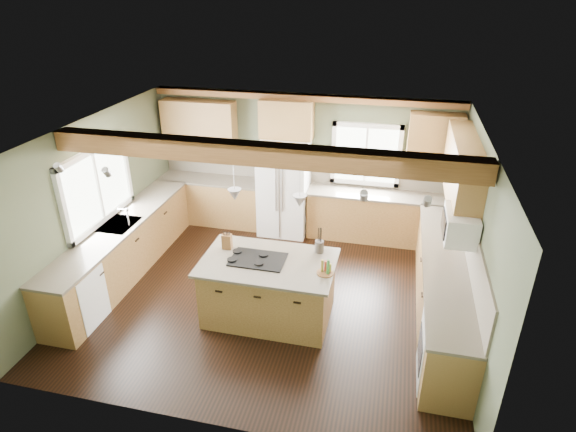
# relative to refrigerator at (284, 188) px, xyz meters

# --- Properties ---
(floor) EXTENTS (5.60, 5.60, 0.00)m
(floor) POSITION_rel_refrigerator_xyz_m (0.30, -2.12, -0.90)
(floor) COLOR black
(floor) RESTS_ON ground
(ceiling) EXTENTS (5.60, 5.60, 0.00)m
(ceiling) POSITION_rel_refrigerator_xyz_m (0.30, -2.12, 1.70)
(ceiling) COLOR silver
(ceiling) RESTS_ON wall_back
(wall_back) EXTENTS (5.60, 0.00, 5.60)m
(wall_back) POSITION_rel_refrigerator_xyz_m (0.30, 0.38, 0.40)
(wall_back) COLOR #4C523A
(wall_back) RESTS_ON ground
(wall_left) EXTENTS (0.00, 5.00, 5.00)m
(wall_left) POSITION_rel_refrigerator_xyz_m (-2.50, -2.12, 0.40)
(wall_left) COLOR #4C523A
(wall_left) RESTS_ON ground
(wall_right) EXTENTS (0.00, 5.00, 5.00)m
(wall_right) POSITION_rel_refrigerator_xyz_m (3.10, -2.12, 0.40)
(wall_right) COLOR #4C523A
(wall_right) RESTS_ON ground
(ceiling_beam) EXTENTS (5.55, 0.26, 0.26)m
(ceiling_beam) POSITION_rel_refrigerator_xyz_m (0.30, -2.62, 1.57)
(ceiling_beam) COLOR brown
(ceiling_beam) RESTS_ON ceiling
(soffit_trim) EXTENTS (5.55, 0.20, 0.10)m
(soffit_trim) POSITION_rel_refrigerator_xyz_m (0.30, 0.28, 1.64)
(soffit_trim) COLOR brown
(soffit_trim) RESTS_ON ceiling
(backsplash_back) EXTENTS (5.58, 0.03, 0.58)m
(backsplash_back) POSITION_rel_refrigerator_xyz_m (0.30, 0.36, 0.31)
(backsplash_back) COLOR brown
(backsplash_back) RESTS_ON wall_back
(backsplash_right) EXTENTS (0.03, 3.70, 0.58)m
(backsplash_right) POSITION_rel_refrigerator_xyz_m (3.08, -2.07, 0.31)
(backsplash_right) COLOR brown
(backsplash_right) RESTS_ON wall_right
(base_cab_back_left) EXTENTS (2.02, 0.60, 0.88)m
(base_cab_back_left) POSITION_rel_refrigerator_xyz_m (-1.49, 0.08, -0.46)
(base_cab_back_left) COLOR brown
(base_cab_back_left) RESTS_ON floor
(counter_back_left) EXTENTS (2.06, 0.64, 0.04)m
(counter_back_left) POSITION_rel_refrigerator_xyz_m (-1.49, 0.08, 0.00)
(counter_back_left) COLOR #473F34
(counter_back_left) RESTS_ON base_cab_back_left
(base_cab_back_right) EXTENTS (2.62, 0.60, 0.88)m
(base_cab_back_right) POSITION_rel_refrigerator_xyz_m (1.79, 0.08, -0.46)
(base_cab_back_right) COLOR brown
(base_cab_back_right) RESTS_ON floor
(counter_back_right) EXTENTS (2.66, 0.64, 0.04)m
(counter_back_right) POSITION_rel_refrigerator_xyz_m (1.79, 0.08, 0.00)
(counter_back_right) COLOR #473F34
(counter_back_right) RESTS_ON base_cab_back_right
(base_cab_left) EXTENTS (0.60, 3.70, 0.88)m
(base_cab_left) POSITION_rel_refrigerator_xyz_m (-2.20, -2.07, -0.46)
(base_cab_left) COLOR brown
(base_cab_left) RESTS_ON floor
(counter_left) EXTENTS (0.64, 3.74, 0.04)m
(counter_left) POSITION_rel_refrigerator_xyz_m (-2.20, -2.07, 0.00)
(counter_left) COLOR #473F34
(counter_left) RESTS_ON base_cab_left
(base_cab_right) EXTENTS (0.60, 3.70, 0.88)m
(base_cab_right) POSITION_rel_refrigerator_xyz_m (2.80, -2.07, -0.46)
(base_cab_right) COLOR brown
(base_cab_right) RESTS_ON floor
(counter_right) EXTENTS (0.64, 3.74, 0.04)m
(counter_right) POSITION_rel_refrigerator_xyz_m (2.80, -2.07, 0.00)
(counter_right) COLOR #473F34
(counter_right) RESTS_ON base_cab_right
(upper_cab_back_left) EXTENTS (1.40, 0.35, 0.90)m
(upper_cab_back_left) POSITION_rel_refrigerator_xyz_m (-1.69, 0.21, 1.05)
(upper_cab_back_left) COLOR brown
(upper_cab_back_left) RESTS_ON wall_back
(upper_cab_over_fridge) EXTENTS (0.96, 0.35, 0.70)m
(upper_cab_over_fridge) POSITION_rel_refrigerator_xyz_m (-0.00, 0.21, 1.25)
(upper_cab_over_fridge) COLOR brown
(upper_cab_over_fridge) RESTS_ON wall_back
(upper_cab_right) EXTENTS (0.35, 2.20, 0.90)m
(upper_cab_right) POSITION_rel_refrigerator_xyz_m (2.92, -1.22, 1.05)
(upper_cab_right) COLOR brown
(upper_cab_right) RESTS_ON wall_right
(upper_cab_back_corner) EXTENTS (0.90, 0.35, 0.90)m
(upper_cab_back_corner) POSITION_rel_refrigerator_xyz_m (2.60, 0.21, 1.05)
(upper_cab_back_corner) COLOR brown
(upper_cab_back_corner) RESTS_ON wall_back
(window_left) EXTENTS (0.04, 1.60, 1.05)m
(window_left) POSITION_rel_refrigerator_xyz_m (-2.48, -2.07, 0.65)
(window_left) COLOR white
(window_left) RESTS_ON wall_left
(window_back) EXTENTS (1.10, 0.04, 1.00)m
(window_back) POSITION_rel_refrigerator_xyz_m (1.45, 0.36, 0.65)
(window_back) COLOR white
(window_back) RESTS_ON wall_back
(sink) EXTENTS (0.50, 0.65, 0.03)m
(sink) POSITION_rel_refrigerator_xyz_m (-2.20, -2.07, 0.01)
(sink) COLOR #262628
(sink) RESTS_ON counter_left
(faucet) EXTENTS (0.02, 0.02, 0.28)m
(faucet) POSITION_rel_refrigerator_xyz_m (-2.02, -2.07, 0.15)
(faucet) COLOR #B2B2B7
(faucet) RESTS_ON sink
(dishwasher) EXTENTS (0.60, 0.60, 0.84)m
(dishwasher) POSITION_rel_refrigerator_xyz_m (-2.19, -3.37, -0.47)
(dishwasher) COLOR white
(dishwasher) RESTS_ON floor
(oven) EXTENTS (0.60, 0.72, 0.84)m
(oven) POSITION_rel_refrigerator_xyz_m (2.79, -3.37, -0.47)
(oven) COLOR white
(oven) RESTS_ON floor
(microwave) EXTENTS (0.40, 0.70, 0.38)m
(microwave) POSITION_rel_refrigerator_xyz_m (2.88, -2.17, 0.65)
(microwave) COLOR white
(microwave) RESTS_ON wall_right
(pendant_left) EXTENTS (0.18, 0.18, 0.16)m
(pendant_left) POSITION_rel_refrigerator_xyz_m (-0.03, -2.62, 0.98)
(pendant_left) COLOR #B2B2B7
(pendant_left) RESTS_ON ceiling
(pendant_right) EXTENTS (0.18, 0.18, 0.16)m
(pendant_right) POSITION_rel_refrigerator_xyz_m (0.84, -2.62, 0.98)
(pendant_right) COLOR #B2B2B7
(pendant_right) RESTS_ON ceiling
(refrigerator) EXTENTS (0.90, 0.74, 1.80)m
(refrigerator) POSITION_rel_refrigerator_xyz_m (0.00, 0.00, 0.00)
(refrigerator) COLOR silver
(refrigerator) RESTS_ON floor
(island) EXTENTS (1.75, 1.07, 0.88)m
(island) POSITION_rel_refrigerator_xyz_m (0.40, -2.62, -0.46)
(island) COLOR brown
(island) RESTS_ON floor
(island_top) EXTENTS (1.86, 1.19, 0.04)m
(island_top) POSITION_rel_refrigerator_xyz_m (0.40, -2.62, 0.00)
(island_top) COLOR #473F34
(island_top) RESTS_ON island
(cooktop) EXTENTS (0.76, 0.51, 0.02)m
(cooktop) POSITION_rel_refrigerator_xyz_m (0.26, -2.62, 0.03)
(cooktop) COLOR black
(cooktop) RESTS_ON island_top
(knife_block) EXTENTS (0.14, 0.10, 0.22)m
(knife_block) POSITION_rel_refrigerator_xyz_m (-0.27, -2.40, 0.13)
(knife_block) COLOR brown
(knife_block) RESTS_ON island_top
(utensil_crock) EXTENTS (0.15, 0.15, 0.17)m
(utensil_crock) POSITION_rel_refrigerator_xyz_m (1.04, -2.20, 0.11)
(utensil_crock) COLOR #403633
(utensil_crock) RESTS_ON island_top
(bottle_tray) EXTENTS (0.28, 0.28, 0.21)m
(bottle_tray) POSITION_rel_refrigerator_xyz_m (1.21, -2.74, 0.12)
(bottle_tray) COLOR brown
(bottle_tray) RESTS_ON island_top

